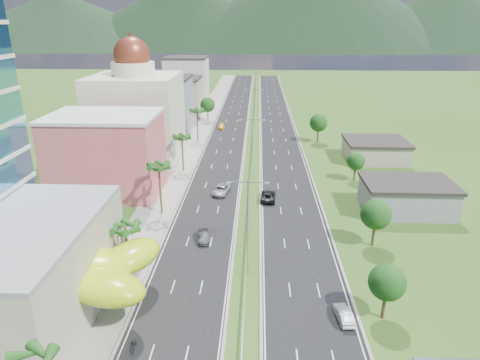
# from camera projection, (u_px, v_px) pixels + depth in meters

# --- Properties ---
(ground) EXTENTS (500.00, 500.00, 0.00)m
(ground) POSITION_uv_depth(u_px,v_px,m) (245.00, 289.00, 54.71)
(ground) COLOR #2D5119
(ground) RESTS_ON ground
(road_left) EXTENTS (11.00, 260.00, 0.04)m
(road_left) POSITION_uv_depth(u_px,v_px,m) (231.00, 125.00, 139.12)
(road_left) COLOR black
(road_left) RESTS_ON ground
(road_right) EXTENTS (11.00, 260.00, 0.04)m
(road_right) POSITION_uv_depth(u_px,v_px,m) (277.00, 125.00, 138.53)
(road_right) COLOR black
(road_right) RESTS_ON ground
(sidewalk_left) EXTENTS (7.00, 260.00, 0.12)m
(sidewalk_left) POSITION_uv_depth(u_px,v_px,m) (202.00, 124.00, 139.48)
(sidewalk_left) COLOR gray
(sidewalk_left) RESTS_ON ground
(median_guardrail) EXTENTS (0.10, 216.06, 0.76)m
(median_guardrail) POSITION_uv_depth(u_px,v_px,m) (253.00, 138.00, 121.78)
(median_guardrail) COLOR gray
(median_guardrail) RESTS_ON ground
(streetlight_median_b) EXTENTS (6.04, 0.25, 11.00)m
(streetlight_median_b) POSITION_uv_depth(u_px,v_px,m) (248.00, 208.00, 61.67)
(streetlight_median_b) COLOR gray
(streetlight_median_b) RESTS_ON ground
(streetlight_median_c) EXTENTS (6.04, 0.25, 11.00)m
(streetlight_median_c) POSITION_uv_depth(u_px,v_px,m) (252.00, 137.00, 99.06)
(streetlight_median_c) COLOR gray
(streetlight_median_c) RESTS_ON ground
(streetlight_median_d) EXTENTS (6.04, 0.25, 11.00)m
(streetlight_median_d) POSITION_uv_depth(u_px,v_px,m) (254.00, 102.00, 141.12)
(streetlight_median_d) COLOR gray
(streetlight_median_d) RESTS_ON ground
(streetlight_median_e) EXTENTS (6.04, 0.25, 11.00)m
(streetlight_median_e) POSITION_uv_depth(u_px,v_px,m) (255.00, 83.00, 183.18)
(streetlight_median_e) COLOR gray
(streetlight_median_e) RESTS_ON ground
(lime_canopy) EXTENTS (18.00, 15.00, 7.40)m
(lime_canopy) POSITION_uv_depth(u_px,v_px,m) (74.00, 269.00, 50.00)
(lime_canopy) COLOR #B1CD14
(lime_canopy) RESTS_ON ground
(pink_shophouse) EXTENTS (20.00, 15.00, 15.00)m
(pink_shophouse) POSITION_uv_depth(u_px,v_px,m) (107.00, 155.00, 83.08)
(pink_shophouse) COLOR #CC535C
(pink_shophouse) RESTS_ON ground
(domed_building) EXTENTS (20.00, 20.00, 28.70)m
(domed_building) POSITION_uv_depth(u_px,v_px,m) (137.00, 112.00, 103.22)
(domed_building) COLOR beige
(domed_building) RESTS_ON ground
(midrise_grey) EXTENTS (16.00, 15.00, 16.00)m
(midrise_grey) POSITION_uv_depth(u_px,v_px,m) (163.00, 106.00, 127.73)
(midrise_grey) COLOR gray
(midrise_grey) RESTS_ON ground
(midrise_beige) EXTENTS (16.00, 15.00, 13.00)m
(midrise_beige) POSITION_uv_depth(u_px,v_px,m) (177.00, 98.00, 148.82)
(midrise_beige) COLOR #B9AC98
(midrise_beige) RESTS_ON ground
(midrise_white) EXTENTS (16.00, 15.00, 18.00)m
(midrise_white) POSITION_uv_depth(u_px,v_px,m) (187.00, 82.00, 169.44)
(midrise_white) COLOR silver
(midrise_white) RESTS_ON ground
(shed_near) EXTENTS (15.00, 10.00, 5.00)m
(shed_near) POSITION_uv_depth(u_px,v_px,m) (407.00, 198.00, 76.09)
(shed_near) COLOR gray
(shed_near) RESTS_ON ground
(shed_far) EXTENTS (14.00, 12.00, 4.40)m
(shed_far) POSITION_uv_depth(u_px,v_px,m) (375.00, 151.00, 104.16)
(shed_far) COLOR #B9AC98
(shed_far) RESTS_ON ground
(palm_tree_b) EXTENTS (3.60, 3.60, 8.10)m
(palm_tree_b) POSITION_uv_depth(u_px,v_px,m) (125.00, 230.00, 54.70)
(palm_tree_b) COLOR #47301C
(palm_tree_b) RESTS_ON ground
(palm_tree_c) EXTENTS (3.60, 3.60, 9.60)m
(palm_tree_c) POSITION_uv_depth(u_px,v_px,m) (159.00, 168.00, 72.88)
(palm_tree_c) COLOR #47301C
(palm_tree_c) RESTS_ON ground
(palm_tree_d) EXTENTS (3.60, 3.60, 8.60)m
(palm_tree_d) POSITION_uv_depth(u_px,v_px,m) (182.00, 138.00, 94.72)
(palm_tree_d) COLOR #47301C
(palm_tree_d) RESTS_ON ground
(palm_tree_e) EXTENTS (3.60, 3.60, 9.40)m
(palm_tree_e) POSITION_uv_depth(u_px,v_px,m) (197.00, 112.00, 117.82)
(palm_tree_e) COLOR #47301C
(palm_tree_e) RESTS_ON ground
(leafy_tree_lfar) EXTENTS (4.90, 4.90, 8.05)m
(leafy_tree_lfar) POSITION_uv_depth(u_px,v_px,m) (208.00, 105.00, 142.15)
(leafy_tree_lfar) COLOR #47301C
(leafy_tree_lfar) RESTS_ON ground
(leafy_tree_ra) EXTENTS (4.20, 4.20, 6.90)m
(leafy_tree_ra) POSITION_uv_depth(u_px,v_px,m) (387.00, 283.00, 47.72)
(leafy_tree_ra) COLOR #47301C
(leafy_tree_ra) RESTS_ON ground
(leafy_tree_rb) EXTENTS (4.55, 4.55, 7.47)m
(leafy_tree_rb) POSITION_uv_depth(u_px,v_px,m) (376.00, 215.00, 63.35)
(leafy_tree_rb) COLOR #47301C
(leafy_tree_rb) RESTS_ON ground
(leafy_tree_rc) EXTENTS (3.85, 3.85, 6.33)m
(leafy_tree_rc) POSITION_uv_depth(u_px,v_px,m) (356.00, 161.00, 89.68)
(leafy_tree_rc) COLOR #47301C
(leafy_tree_rc) RESTS_ON ground
(leafy_tree_rd) EXTENTS (4.90, 4.90, 8.05)m
(leafy_tree_rd) POSITION_uv_depth(u_px,v_px,m) (319.00, 123.00, 117.46)
(leafy_tree_rd) COLOR #47301C
(leafy_tree_rd) RESTS_ON ground
(mountain_ridge) EXTENTS (860.00, 140.00, 90.00)m
(mountain_ridge) POSITION_uv_depth(u_px,v_px,m) (312.00, 50.00, 472.95)
(mountain_ridge) COLOR black
(mountain_ridge) RESTS_ON ground
(car_dark_left) EXTENTS (2.21, 4.61, 1.46)m
(car_dark_left) POSITION_uv_depth(u_px,v_px,m) (203.00, 236.00, 66.28)
(car_dark_left) COLOR black
(car_dark_left) RESTS_ON road_left
(car_silver_mid_left) EXTENTS (3.61, 6.12, 1.60)m
(car_silver_mid_left) POSITION_uv_depth(u_px,v_px,m) (221.00, 190.00, 84.10)
(car_silver_mid_left) COLOR #989B9F
(car_silver_mid_left) RESTS_ON road_left
(car_yellow_far_left) EXTENTS (2.19, 4.93, 1.41)m
(car_yellow_far_left) POSITION_uv_depth(u_px,v_px,m) (221.00, 126.00, 134.53)
(car_yellow_far_left) COLOR gold
(car_yellow_far_left) RESTS_ON road_left
(car_silver_right) EXTENTS (2.04, 4.46, 1.42)m
(car_silver_right) POSITION_uv_depth(u_px,v_px,m) (344.00, 314.00, 48.79)
(car_silver_right) COLOR #AAADB2
(car_silver_right) RESTS_ON road_right
(car_dark_far_right) EXTENTS (3.11, 6.10, 1.65)m
(car_dark_far_right) POSITION_uv_depth(u_px,v_px,m) (268.00, 196.00, 81.22)
(car_dark_far_right) COLOR black
(car_dark_far_right) RESTS_ON road_right
(motorcycle) EXTENTS (0.99, 2.25, 1.39)m
(motorcycle) POSITION_uv_depth(u_px,v_px,m) (135.00, 344.00, 44.43)
(motorcycle) COLOR black
(motorcycle) RESTS_ON road_left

